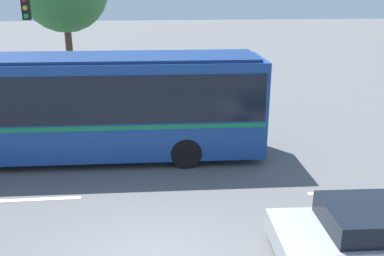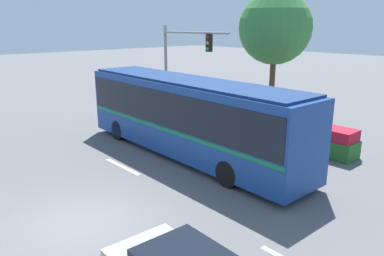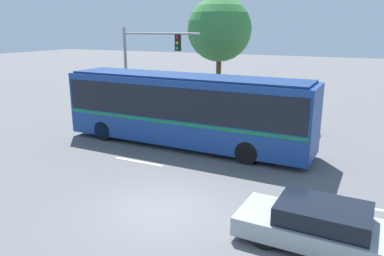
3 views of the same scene
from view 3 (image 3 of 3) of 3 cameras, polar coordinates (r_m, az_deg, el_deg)
The scene contains 8 objects.
ground_plane at distance 12.17m, azimuth -4.63°, elevation -12.30°, with size 140.00×140.00×0.00m, color #5B5B5E.
city_bus at distance 17.86m, azimuth -1.15°, elevation 3.34°, with size 12.32×2.78×3.45m.
sedan_foreground at distance 10.64m, azimuth 19.74°, elevation -14.09°, with size 4.72×2.02×1.17m.
traffic_light_pole at distance 22.81m, azimuth -7.50°, elevation 10.34°, with size 5.10×0.24×5.64m.
flowering_hedge at distance 21.78m, azimuth 8.87°, elevation 1.75°, with size 7.24×1.19×1.29m.
street_tree_left at distance 25.78m, azimuth 4.21°, elevation 14.78°, with size 4.28×4.28×7.64m.
lane_stripe_near at distance 13.45m, azimuth 23.97°, elevation -10.84°, with size 2.40×0.16×0.01m, color silver.
lane_stripe_mid at distance 16.29m, azimuth -8.14°, elevation -5.12°, with size 2.40×0.16×0.01m, color silver.
Camera 3 is at (5.54, -9.29, 5.58)m, focal length 34.87 mm.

